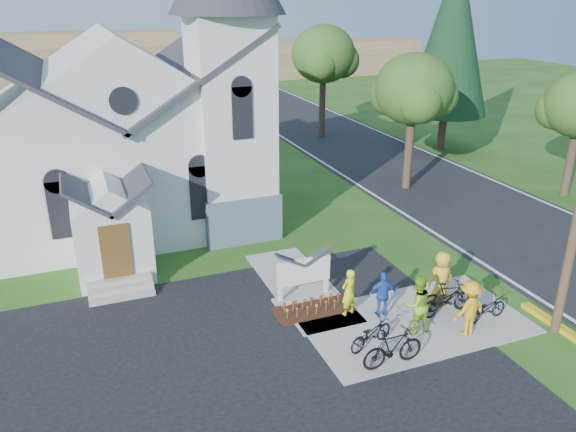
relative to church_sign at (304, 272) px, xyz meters
name	(u,v)px	position (x,y,z in m)	size (l,w,h in m)	color
ground	(381,341)	(1.20, -3.20, -1.03)	(120.00, 120.00, 0.00)	#245016
road	(400,169)	(11.20, 11.80, -1.02)	(8.00, 90.00, 0.02)	black
sidewalk	(414,322)	(2.70, -2.70, -1.00)	(7.00, 4.00, 0.05)	#9E9A8F
church	(128,107)	(-4.28, 9.28, 4.22)	(12.35, 12.00, 13.00)	silver
church_sign	(304,272)	(0.00, 0.00, 0.00)	(2.20, 0.40, 1.70)	#9E9A8F
flower_bed	(314,310)	(0.00, -0.90, -0.99)	(2.60, 1.10, 0.07)	#32180D
tree_road_near	(414,90)	(9.70, 8.80, 4.18)	(4.00, 4.00, 7.05)	#39281F
tree_road_mid	(323,55)	(10.20, 20.80, 4.75)	(4.40, 4.40, 7.80)	#39281F
conifer	(452,33)	(16.20, 14.80, 6.36)	(5.20, 5.20, 12.40)	#39281F
distant_hills	(164,61)	(4.56, 53.13, 1.15)	(61.00, 10.00, 5.60)	#866B4B
cyclist_0	(349,292)	(0.93, -1.52, -0.18)	(0.58, 0.38, 1.60)	yellow
bike_0	(371,334)	(0.72, -3.38, -0.54)	(0.58, 1.66, 0.87)	black
cyclist_1	(417,304)	(2.41, -3.14, -0.05)	(0.90, 0.70, 1.86)	#81C024
bike_1	(393,348)	(0.84, -4.40, -0.41)	(0.53, 1.89, 1.14)	black
cyclist_2	(383,295)	(1.89, -2.04, -0.19)	(0.92, 0.38, 1.57)	#2353B3
bike_2	(446,300)	(3.89, -2.67, -0.47)	(0.67, 1.93, 1.02)	black
cyclist_3	(469,308)	(3.79, -3.87, -0.08)	(1.15, 0.66, 1.79)	gold
bike_3	(449,297)	(4.03, -2.58, -0.45)	(0.50, 1.77, 1.06)	black
cyclist_4	(441,278)	(4.07, -2.06, -0.03)	(0.93, 0.60, 1.90)	gold
bike_4	(486,309)	(4.84, -3.46, -0.55)	(0.56, 1.61, 0.85)	black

